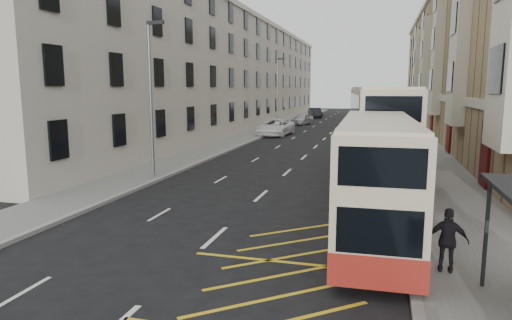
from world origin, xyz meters
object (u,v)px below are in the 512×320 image
(car_silver, at_px, (302,119))
(white_van, at_px, (276,127))
(pedestrian_far, at_px, (448,240))
(car_dark, at_px, (315,113))
(double_decker_rear, at_px, (379,130))
(double_decker_front, at_px, (376,177))
(street_lamp_far, at_px, (278,89))
(street_lamp_near, at_px, (151,91))
(car_red, at_px, (359,115))

(car_silver, bearing_deg, white_van, -77.48)
(pedestrian_far, xyz_separation_m, car_dark, (-12.05, 62.35, -0.19))
(double_decker_rear, distance_m, car_dark, 49.04)
(pedestrian_far, bearing_deg, double_decker_front, -50.09)
(street_lamp_far, height_order, white_van, street_lamp_far)
(white_van, height_order, car_silver, white_van)
(pedestrian_far, distance_m, white_van, 35.44)
(double_decker_rear, relative_size, car_dark, 2.56)
(street_lamp_near, bearing_deg, street_lamp_far, 90.00)
(double_decker_rear, distance_m, pedestrian_far, 14.61)
(car_silver, bearing_deg, double_decker_rear, -59.70)
(street_lamp_far, distance_m, double_decker_rear, 27.54)
(white_van, relative_size, car_dark, 1.24)
(street_lamp_far, bearing_deg, car_dark, 87.13)
(car_silver, bearing_deg, double_decker_front, -63.78)
(white_van, bearing_deg, street_lamp_near, -88.88)
(white_van, xyz_separation_m, car_red, (7.07, 26.37, -0.19))
(street_lamp_near, bearing_deg, pedestrian_far, -35.50)
(double_decker_front, bearing_deg, street_lamp_far, 105.78)
(pedestrian_far, relative_size, car_red, 0.37)
(double_decker_rear, height_order, car_red, double_decker_rear)
(car_dark, height_order, car_red, car_dark)
(street_lamp_near, xyz_separation_m, car_red, (8.22, 50.29, -3.99))
(street_lamp_near, bearing_deg, car_dark, 88.76)
(double_decker_rear, xyz_separation_m, car_silver, (-9.88, 33.34, -1.72))
(street_lamp_near, height_order, car_dark, street_lamp_near)
(street_lamp_far, xyz_separation_m, pedestrian_far, (13.20, -39.41, -3.65))
(street_lamp_far, distance_m, white_van, 7.27)
(street_lamp_far, height_order, double_decker_rear, street_lamp_far)
(car_silver, height_order, car_dark, car_dark)
(street_lamp_near, distance_m, car_red, 51.11)
(white_van, xyz_separation_m, car_silver, (0.32, 14.42, -0.08))
(double_decker_front, distance_m, car_red, 56.92)
(pedestrian_far, distance_m, car_dark, 63.50)
(street_lamp_near, relative_size, car_silver, 1.80)
(double_decker_front, distance_m, car_silver, 45.95)
(street_lamp_near, height_order, car_red, street_lamp_near)
(double_decker_rear, xyz_separation_m, car_dark, (-10.20, 47.94, -1.68))
(street_lamp_near, relative_size, car_red, 1.79)
(street_lamp_near, bearing_deg, white_van, 87.25)
(double_decker_rear, distance_m, white_van, 21.55)
(double_decker_rear, height_order, pedestrian_far, double_decker_rear)
(car_red, bearing_deg, double_decker_front, 89.08)
(double_decker_rear, bearing_deg, car_dark, 96.62)
(double_decker_front, height_order, double_decker_rear, double_decker_rear)
(street_lamp_far, distance_m, double_decker_front, 38.34)
(car_silver, xyz_separation_m, car_dark, (-0.32, 14.60, 0.04))
(pedestrian_far, bearing_deg, car_silver, -68.92)
(street_lamp_far, height_order, car_dark, street_lamp_far)
(street_lamp_near, relative_size, double_decker_rear, 0.64)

